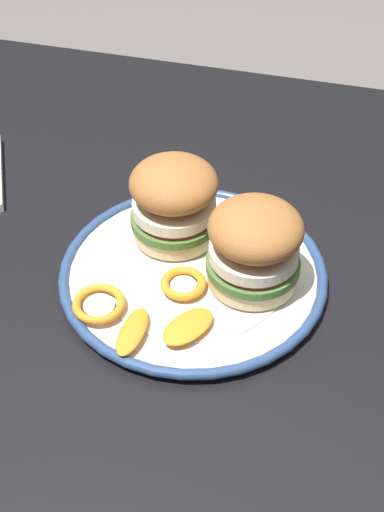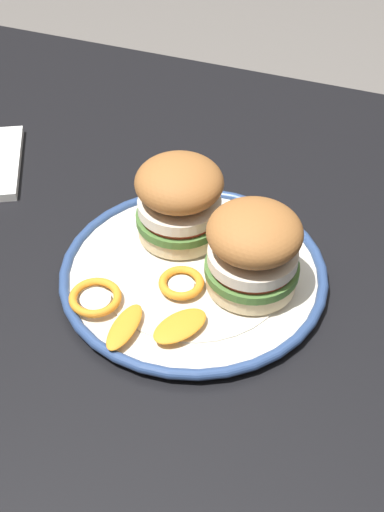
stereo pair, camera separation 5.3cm
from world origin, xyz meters
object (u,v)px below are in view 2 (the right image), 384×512
object	(u,v)px
dining_table	(182,328)
sandwich_half_left	(179,199)
dinner_plate	(192,276)
sandwich_half_right	(252,251)

from	to	relation	value
dining_table	sandwich_half_left	xyz separation A→B (m)	(0.02, -0.05, 0.16)
dining_table	dinner_plate	size ratio (longest dim) A/B	4.12
sandwich_half_left	sandwich_half_right	size ratio (longest dim) A/B	0.99
sandwich_half_left	dining_table	bearing A→B (deg)	112.65
dining_table	sandwich_half_right	size ratio (longest dim) A/B	9.09
dinner_plate	sandwich_half_left	bearing A→B (deg)	-56.78
sandwich_half_right	dinner_plate	bearing A→B (deg)	0.27
dinner_plate	sandwich_half_left	xyz separation A→B (m)	(0.04, -0.06, 0.06)
dinner_plate	sandwich_half_left	distance (m)	0.09
dining_table	dinner_plate	world-z (taller)	dinner_plate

